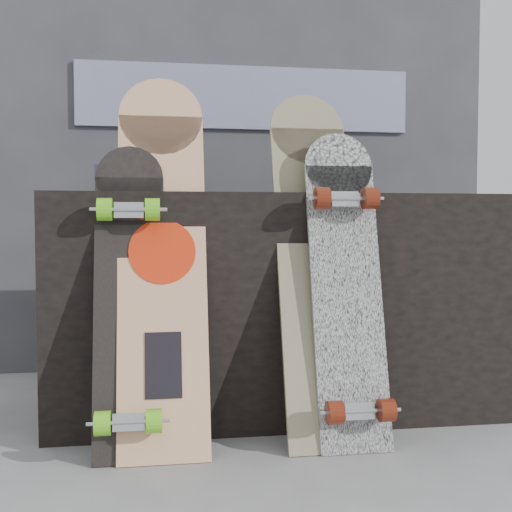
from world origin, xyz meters
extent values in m
plane|color=slate|center=(0.00, 0.00, 0.00)|extent=(60.00, 60.00, 0.00)
cube|color=black|center=(0.00, 0.50, 0.40)|extent=(1.60, 0.60, 0.80)
cube|color=#36363C|center=(0.00, 1.35, 1.10)|extent=(2.40, 0.20, 2.20)
cube|color=#0D0F50|center=(0.00, 1.24, 1.30)|extent=(1.60, 0.02, 0.30)
cube|color=#473975|center=(-0.55, 0.48, 0.85)|extent=(0.18, 0.12, 0.10)
cube|color=#473975|center=(0.29, 0.51, 0.86)|extent=(0.14, 0.14, 0.12)
cube|color=#D1B78C|center=(0.21, 0.63, 0.83)|extent=(0.22, 0.10, 0.06)
cube|color=beige|center=(-0.41, 0.16, 0.52)|extent=(0.27, 0.33, 1.05)
cylinder|color=beige|center=(-0.41, 0.32, 1.05)|extent=(0.27, 0.10, 0.27)
cylinder|color=red|center=(-0.41, 0.17, 0.61)|extent=(0.21, 0.06, 0.20)
cube|color=black|center=(-0.41, 0.07, 0.28)|extent=(0.11, 0.06, 0.19)
cube|color=beige|center=(0.08, 0.17, 0.51)|extent=(0.26, 0.34, 1.03)
cylinder|color=beige|center=(0.08, 0.33, 1.02)|extent=(0.26, 0.09, 0.25)
cube|color=white|center=(0.17, 0.11, 0.44)|extent=(0.23, 0.24, 0.89)
cylinder|color=white|center=(0.17, 0.23, 0.89)|extent=(0.23, 0.07, 0.23)
cube|color=silver|center=(0.17, -0.01, 0.13)|extent=(0.09, 0.04, 0.06)
cylinder|color=#601D0D|center=(0.09, -0.03, 0.14)|extent=(0.05, 0.07, 0.07)
cylinder|color=#601D0D|center=(0.24, -0.03, 0.14)|extent=(0.04, 0.07, 0.07)
cube|color=silver|center=(0.17, 0.15, 0.77)|extent=(0.09, 0.04, 0.06)
cylinder|color=#601D0D|center=(0.09, 0.13, 0.78)|extent=(0.05, 0.07, 0.07)
cylinder|color=#601D0D|center=(0.24, 0.13, 0.78)|extent=(0.04, 0.07, 0.07)
cube|color=black|center=(-0.52, 0.13, 0.42)|extent=(0.21, 0.25, 0.85)
cylinder|color=black|center=(-0.52, 0.25, 0.84)|extent=(0.21, 0.07, 0.21)
cube|color=silver|center=(-0.52, 0.00, 0.13)|extent=(0.09, 0.04, 0.06)
cylinder|color=#64CA1C|center=(-0.59, -0.02, 0.14)|extent=(0.04, 0.07, 0.07)
cylinder|color=#64CA1C|center=(-0.44, -0.02, 0.14)|extent=(0.05, 0.07, 0.07)
cube|color=silver|center=(-0.52, 0.18, 0.74)|extent=(0.09, 0.04, 0.06)
cylinder|color=#64CA1C|center=(-0.59, 0.16, 0.74)|extent=(0.04, 0.07, 0.07)
cylinder|color=#64CA1C|center=(-0.44, 0.16, 0.74)|extent=(0.05, 0.07, 0.07)
camera|label=1|loc=(-0.43, -1.84, 0.70)|focal=45.00mm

